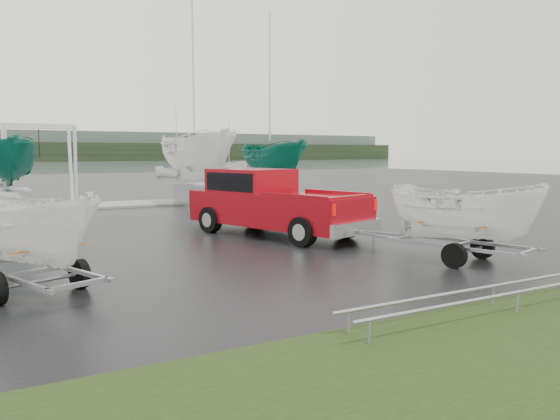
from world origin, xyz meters
The scene contains 14 objects.
ground_plane centered at (0.00, 0.00, 0.00)m, with size 120.00×120.00×0.00m, color black.
lake centered at (0.00, 100.00, -0.01)m, with size 300.00×300.00×0.00m, color slate.
grass_verge centered at (0.00, -11.00, 0.00)m, with size 40.00×40.00×0.00m, color black.
dock centered at (0.00, 13.00, 0.05)m, with size 30.00×3.00×0.12m, color gray.
pickup_truck centered at (4.46, 0.30, 1.14)m, with size 4.09×6.93×2.18m.
trailer_hitched centered at (6.50, -6.20, 2.46)m, with size 2.20×3.79×4.52m.
trailer_parked centered at (-3.12, -4.45, 2.50)m, with size 2.35×3.79×4.58m.
boat_hoist centered at (-1.31, 13.00, 2.67)m, with size 3.30×2.18×4.12m.
keelboat_1 centered at (-2.75, 11.20, 3.60)m, with size 2.28×3.20×7.16m.
keelboat_2 centered at (6.01, 11.00, 4.33)m, with size 2.72×3.20×10.90m.
keelboat_3 centered at (10.64, 11.30, 3.59)m, with size 2.27×3.20×10.43m.
mast_rack_2 centered at (4.00, -9.50, 0.35)m, with size 7.00×0.56×0.06m.
moored_boat_2 centered at (16.43, 45.75, 0.01)m, with size 2.90×2.89×10.71m.
moored_boat_3 centered at (29.61, 60.63, 0.00)m, with size 3.53×3.54×11.33m.
Camera 1 is at (-4.01, -15.76, 2.73)m, focal length 35.00 mm.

